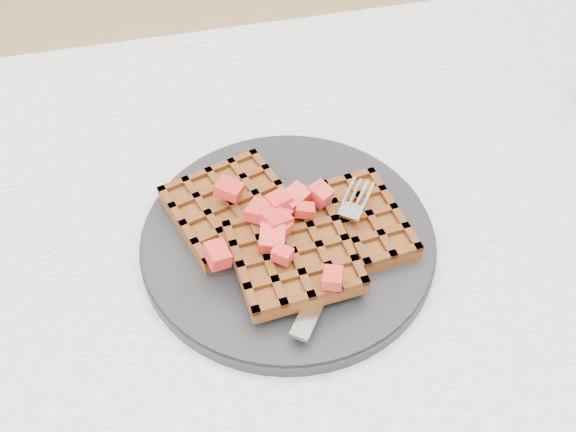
{
  "coord_description": "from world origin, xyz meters",
  "views": [
    {
      "loc": [
        -0.23,
        -0.33,
        1.22
      ],
      "look_at": [
        -0.14,
        0.03,
        0.79
      ],
      "focal_mm": 40.0,
      "sensor_mm": 36.0,
      "label": 1
    }
  ],
  "objects": [
    {
      "name": "fork",
      "position": [
        -0.1,
        -0.01,
        0.77
      ],
      "size": [
        0.12,
        0.16,
        0.02
      ],
      "primitive_type": null,
      "rotation": [
        0.0,
        0.0,
        -0.61
      ],
      "color": "silver",
      "rests_on": "plate"
    },
    {
      "name": "plate",
      "position": [
        -0.14,
        0.03,
        0.76
      ],
      "size": [
        0.27,
        0.27,
        0.02
      ],
      "primitive_type": "cylinder",
      "color": "black",
      "rests_on": "table"
    },
    {
      "name": "strawberry_pile",
      "position": [
        -0.14,
        0.03,
        0.8
      ],
      "size": [
        0.15,
        0.15,
        0.02
      ],
      "primitive_type": null,
      "color": "#A91112",
      "rests_on": "waffles"
    },
    {
      "name": "table",
      "position": [
        0.0,
        0.0,
        0.64
      ],
      "size": [
        1.2,
        0.8,
        0.75
      ],
      "color": "white",
      "rests_on": "ground"
    },
    {
      "name": "waffles",
      "position": [
        -0.14,
        0.03,
        0.78
      ],
      "size": [
        0.22,
        0.19,
        0.03
      ],
      "color": "brown",
      "rests_on": "plate"
    }
  ]
}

